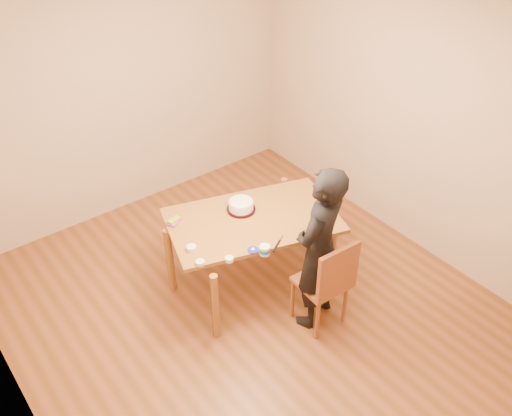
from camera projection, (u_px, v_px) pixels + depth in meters
room_shell at (226, 173)px, 4.72m from camera, size 4.00×4.50×2.70m
dining_table at (253, 220)px, 5.22m from camera, size 1.73×1.32×0.04m
dining_chair at (320, 282)px, 4.96m from camera, size 0.41×0.41×0.04m
cake_plate at (241, 209)px, 5.31m from camera, size 0.27×0.27×0.02m
cake at (241, 205)px, 5.28m from camera, size 0.23×0.23×0.07m
frosting_dome at (241, 201)px, 5.25m from camera, size 0.23×0.23×0.03m
frosting_tub at (265, 250)px, 4.79m from camera, size 0.09×0.09×0.08m
frosting_lid at (253, 250)px, 4.85m from camera, size 0.10×0.10×0.01m
frosting_dollop at (253, 249)px, 4.84m from camera, size 0.04×0.04×0.02m
ramekin_green at (229, 259)px, 4.73m from camera, size 0.07×0.07×0.04m
ramekin_yellow at (191, 248)px, 4.84m from camera, size 0.08×0.08×0.04m
ramekin_multi at (200, 263)px, 4.69m from camera, size 0.07×0.07×0.04m
candy_box_pink at (175, 222)px, 5.15m from camera, size 0.16×0.13×0.02m
candy_box_green at (174, 220)px, 5.14m from camera, size 0.13×0.09×0.02m
spatula at (277, 246)px, 4.89m from camera, size 0.15×0.10×0.01m
person at (319, 250)px, 4.79m from camera, size 0.67×0.55×1.59m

